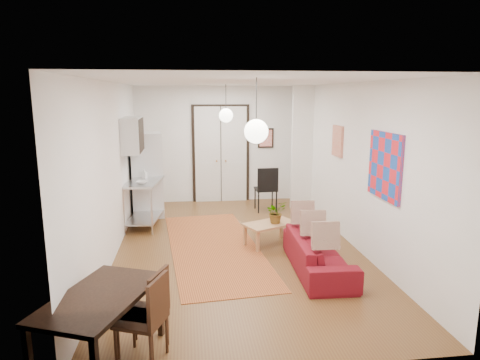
{
  "coord_description": "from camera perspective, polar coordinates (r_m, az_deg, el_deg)",
  "views": [
    {
      "loc": [
        -0.86,
        -7.22,
        2.7
      ],
      "look_at": [
        0.04,
        -0.07,
        1.25
      ],
      "focal_mm": 32.0,
      "sensor_mm": 36.0,
      "label": 1
    }
  ],
  "objects": [
    {
      "name": "floor",
      "position": [
        7.76,
        -0.38,
        -9.0
      ],
      "size": [
        7.0,
        7.0,
        0.0
      ],
      "primitive_type": "plane",
      "color": "brown",
      "rests_on": "ground"
    },
    {
      "name": "ceiling",
      "position": [
        7.27,
        -0.41,
        12.96
      ],
      "size": [
        4.2,
        7.0,
        0.02
      ],
      "primitive_type": "cube",
      "color": "silver",
      "rests_on": "wall_back"
    },
    {
      "name": "wall_back",
      "position": [
        10.82,
        -2.6,
        4.75
      ],
      "size": [
        4.2,
        0.02,
        2.9
      ],
      "primitive_type": "cube",
      "color": "white",
      "rests_on": "floor"
    },
    {
      "name": "wall_front",
      "position": [
        4.02,
        5.59,
        -6.84
      ],
      "size": [
        4.2,
        0.02,
        2.9
      ],
      "primitive_type": "cube",
      "color": "white",
      "rests_on": "floor"
    },
    {
      "name": "wall_left",
      "position": [
        7.43,
        -16.7,
        1.21
      ],
      "size": [
        0.02,
        7.0,
        2.9
      ],
      "primitive_type": "cube",
      "color": "white",
      "rests_on": "floor"
    },
    {
      "name": "wall_right",
      "position": [
        7.9,
        14.92,
        1.89
      ],
      "size": [
        0.02,
        7.0,
        2.9
      ],
      "primitive_type": "cube",
      "color": "white",
      "rests_on": "floor"
    },
    {
      "name": "double_doors",
      "position": [
        10.81,
        -2.57,
        3.41
      ],
      "size": [
        1.44,
        0.06,
        2.5
      ],
      "primitive_type": "cube",
      "color": "silver",
      "rests_on": "wall_back"
    },
    {
      "name": "stub_partition",
      "position": [
        10.21,
        8.27,
        4.24
      ],
      "size": [
        0.5,
        0.1,
        2.9
      ],
      "primitive_type": "cube",
      "color": "white",
      "rests_on": "floor"
    },
    {
      "name": "wall_cabinet",
      "position": [
        8.82,
        -14.14,
        5.84
      ],
      "size": [
        0.35,
        1.0,
        0.7
      ],
      "primitive_type": "cube",
      "color": "silver",
      "rests_on": "wall_left"
    },
    {
      "name": "painting_popart",
      "position": [
        6.73,
        18.76,
        1.79
      ],
      "size": [
        0.05,
        1.0,
        1.0
      ],
      "primitive_type": "cube",
      "color": "red",
      "rests_on": "wall_right"
    },
    {
      "name": "painting_abstract",
      "position": [
        8.59,
        12.89,
        5.08
      ],
      "size": [
        0.05,
        0.5,
        0.6
      ],
      "primitive_type": "cube",
      "color": "beige",
      "rests_on": "wall_right"
    },
    {
      "name": "poster_back",
      "position": [
        10.93,
        3.45,
        5.6
      ],
      "size": [
        0.4,
        0.03,
        0.5
      ],
      "primitive_type": "cube",
      "color": "red",
      "rests_on": "wall_back"
    },
    {
      "name": "print_left",
      "position": [
        9.33,
        -14.72,
        6.4
      ],
      "size": [
        0.03,
        0.44,
        0.54
      ],
      "primitive_type": "cube",
      "color": "#99603F",
      "rests_on": "wall_left"
    },
    {
      "name": "pendant_back",
      "position": [
        9.27,
        -1.88,
        8.6
      ],
      "size": [
        0.3,
        0.3,
        0.8
      ],
      "color": "white",
      "rests_on": "ceiling"
    },
    {
      "name": "pendant_front",
      "position": [
        5.31,
        2.18,
        6.5
      ],
      "size": [
        0.3,
        0.3,
        0.8
      ],
      "color": "white",
      "rests_on": "ceiling"
    },
    {
      "name": "kilim_rug",
      "position": [
        7.79,
        -3.48,
        -8.89
      ],
      "size": [
        1.89,
        4.18,
        0.01
      ],
      "primitive_type": "cube",
      "rotation": [
        0.0,
        0.0,
        0.09
      ],
      "color": "#AF5E2B",
      "rests_on": "floor"
    },
    {
      "name": "sofa",
      "position": [
        6.82,
        10.38,
        -9.6
      ],
      "size": [
        1.94,
        0.82,
        0.56
      ],
      "primitive_type": "imported",
      "rotation": [
        0.0,
        0.0,
        1.53
      ],
      "color": "maroon",
      "rests_on": "floor"
    },
    {
      "name": "coffee_table",
      "position": [
        7.81,
        4.05,
        -6.12
      ],
      "size": [
        1.05,
        0.85,
        0.41
      ],
      "rotation": [
        0.0,
        0.0,
        0.43
      ],
      "color": "tan",
      "rests_on": "floor"
    },
    {
      "name": "potted_plant",
      "position": [
        7.76,
        4.8,
        -4.29
      ],
      "size": [
        0.43,
        0.46,
        0.4
      ],
      "primitive_type": "imported",
      "rotation": [
        0.0,
        0.0,
        0.43
      ],
      "color": "#2F6A34",
      "rests_on": "coffee_table"
    },
    {
      "name": "kitchen_counter",
      "position": [
        9.04,
        -12.66,
        -2.16
      ],
      "size": [
        0.79,
        1.32,
        0.96
      ],
      "rotation": [
        0.0,
        0.0,
        -0.14
      ],
      "color": "#B6B9BB",
      "rests_on": "floor"
    },
    {
      "name": "bowl",
      "position": [
        8.67,
        -12.94,
        -0.32
      ],
      "size": [
        0.29,
        0.29,
        0.06
      ],
      "primitive_type": "imported",
      "rotation": [
        0.0,
        0.0,
        -0.39
      ],
      "color": "silver",
      "rests_on": "kitchen_counter"
    },
    {
      "name": "soap_bottle",
      "position": [
        9.2,
        -12.63,
        0.81
      ],
      "size": [
        0.12,
        0.12,
        0.2
      ],
      "primitive_type": "imported",
      "rotation": [
        0.0,
        0.0,
        -0.39
      ],
      "color": "#5299B3",
      "rests_on": "kitchen_counter"
    },
    {
      "name": "fridge",
      "position": [
        9.71,
        -12.33,
        0.67
      ],
      "size": [
        0.75,
        0.75,
        1.88
      ],
      "primitive_type": "cube",
      "rotation": [
        0.0,
        0.0,
        0.14
      ],
      "color": "silver",
      "rests_on": "floor"
    },
    {
      "name": "dining_table",
      "position": [
        4.64,
        -18.13,
        -15.28
      ],
      "size": [
        1.23,
        1.55,
        0.75
      ],
      "rotation": [
        0.0,
        0.0,
        -0.39
      ],
      "color": "black",
      "rests_on": "floor"
    },
    {
      "name": "dining_chair_near",
      "position": [
        4.85,
        -12.84,
        -15.46
      ],
      "size": [
        0.57,
        0.69,
        0.93
      ],
      "rotation": [
        0.0,
        0.0,
        -1.96
      ],
      "color": "#382112",
      "rests_on": "floor"
    },
    {
      "name": "dining_chair_far",
      "position": [
        4.72,
        -13.01,
        -16.26
      ],
      "size": [
        0.57,
        0.69,
        0.93
      ],
      "rotation": [
        0.0,
        0.0,
        -1.96
      ],
      "color": "#382112",
      "rests_on": "floor"
    },
    {
      "name": "black_side_chair",
      "position": [
        10.09,
        3.35,
        -0.52
      ],
      "size": [
        0.5,
        0.5,
        1.05
      ],
      "rotation": [
        0.0,
        0.0,
        3.17
      ],
      "color": "black",
      "rests_on": "floor"
    }
  ]
}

